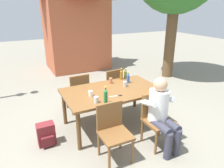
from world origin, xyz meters
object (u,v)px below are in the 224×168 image
at_px(dining_table, 112,94).
at_px(brick_kiosk, 76,26).
at_px(chair_far_right, 112,85).
at_px(chair_near_right, 156,117).
at_px(bottle_olive, 125,74).
at_px(bottle_amber, 121,74).
at_px(bottle_blue, 128,78).
at_px(cup_glass, 96,100).
at_px(person_in_white_shirt, 161,110).
at_px(chair_far_left, 78,91).
at_px(chair_near_left, 113,129).
at_px(cup_terracotta, 111,81).
at_px(backpack_by_near_side, 46,135).
at_px(cup_white, 91,94).
at_px(table_knife, 117,96).
at_px(cup_steel, 125,84).
at_px(bottle_green, 106,96).

distance_m(dining_table, brick_kiosk, 4.35).
bearing_deg(chair_far_right, chair_near_right, -90.29).
distance_m(chair_near_right, bottle_olive, 1.34).
bearing_deg(bottle_amber, bottle_olive, 7.80).
xyz_separation_m(bottle_amber, bottle_blue, (0.02, -0.24, -0.01)).
distance_m(dining_table, bottle_olive, 0.74).
bearing_deg(cup_glass, bottle_olive, 38.48).
distance_m(person_in_white_shirt, cup_glass, 1.05).
distance_m(chair_far_left, brick_kiosk, 3.70).
relative_size(dining_table, chair_near_left, 2.06).
bearing_deg(cup_glass, person_in_white_shirt, -33.56).
relative_size(bottle_olive, cup_terracotta, 1.95).
bearing_deg(bottle_blue, backpack_by_near_side, -171.37).
xyz_separation_m(chair_far_right, cup_white, (-0.87, -0.91, 0.30)).
height_order(chair_far_left, table_knife, chair_far_left).
height_order(cup_steel, brick_kiosk, brick_kiosk).
relative_size(chair_near_right, bottle_amber, 3.52).
bearing_deg(cup_white, backpack_by_near_side, 178.60).
bearing_deg(cup_steel, bottle_olive, 58.60).
height_order(bottle_olive, bottle_blue, bottle_blue).
bearing_deg(bottle_olive, bottle_amber, -172.20).
height_order(bottle_olive, brick_kiosk, brick_kiosk).
relative_size(chair_near_left, bottle_amber, 3.52).
bearing_deg(person_in_white_shirt, cup_glass, 146.44).
relative_size(person_in_white_shirt, bottle_green, 4.01).
relative_size(cup_terracotta, cup_glass, 1.11).
height_order(chair_near_right, bottle_green, bottle_green).
xyz_separation_m(chair_far_right, person_in_white_shirt, (-0.01, -1.76, 0.17)).
bearing_deg(chair_near_left, brick_kiosk, 77.85).
height_order(chair_far_left, cup_glass, chair_far_left).
distance_m(bottle_amber, brick_kiosk, 3.83).
bearing_deg(dining_table, chair_near_right, -63.95).
bearing_deg(backpack_by_near_side, table_knife, -10.20).
bearing_deg(dining_table, cup_glass, -142.68).
relative_size(bottle_blue, cup_glass, 2.23).
bearing_deg(chair_far_right, cup_steel, -97.67).
xyz_separation_m(bottle_olive, brick_kiosk, (0.12, 3.75, 0.71)).
bearing_deg(person_in_white_shirt, cup_white, 135.29).
xyz_separation_m(bottle_amber, cup_steel, (-0.14, -0.40, -0.06)).
xyz_separation_m(chair_near_right, bottle_olive, (0.15, 1.28, 0.34)).
bearing_deg(chair_near_right, backpack_by_near_side, 155.49).
bearing_deg(bottle_blue, table_knife, -137.08).
bearing_deg(bottle_olive, bottle_green, -134.75).
distance_m(chair_far_left, cup_steel, 1.09).
distance_m(bottle_olive, cup_white, 1.15).
relative_size(bottle_amber, backpack_by_near_side, 0.64).
distance_m(dining_table, chair_far_right, 0.94).
relative_size(chair_far_left, cup_terracotta, 7.62).
xyz_separation_m(chair_far_right, cup_glass, (-0.88, -1.18, 0.30)).
relative_size(chair_near_right, cup_white, 8.75).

